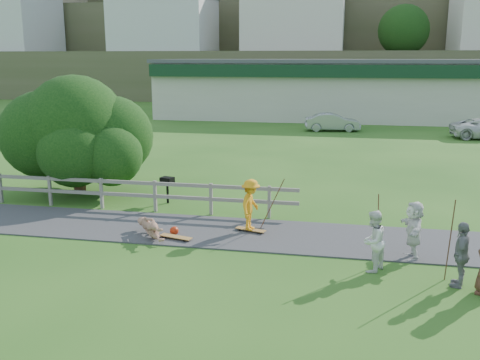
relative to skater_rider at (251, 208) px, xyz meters
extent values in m
plane|color=#255418|center=(-1.67, -1.67, -0.79)|extent=(260.00, 260.00, 0.00)
cube|color=#363638|center=(-1.67, -0.17, -0.77)|extent=(34.00, 3.00, 0.04)
cube|color=slate|center=(-9.67, 1.63, -0.24)|extent=(0.10, 0.10, 1.10)
cube|color=slate|center=(-7.67, 1.63, -0.24)|extent=(0.10, 0.10, 1.10)
cube|color=slate|center=(-5.67, 1.63, -0.24)|extent=(0.10, 0.10, 1.10)
cube|color=slate|center=(-3.67, 1.63, -0.24)|extent=(0.10, 0.10, 1.10)
cube|color=slate|center=(-1.67, 1.63, -0.24)|extent=(0.10, 0.10, 1.10)
cube|color=slate|center=(0.33, 1.63, -0.24)|extent=(0.10, 0.10, 1.10)
cube|color=slate|center=(-6.17, 1.63, 0.21)|extent=(15.00, 0.08, 0.12)
cube|color=slate|center=(-6.17, 1.63, -0.24)|extent=(15.00, 0.08, 0.12)
cube|color=beige|center=(2.33, 33.33, 1.61)|extent=(32.00, 10.00, 4.80)
cube|color=#12341D|center=(2.33, 28.13, 3.41)|extent=(32.00, 0.60, 1.00)
cube|color=#4C4C51|center=(2.33, 33.33, 4.16)|extent=(32.50, 10.50, 0.30)
cube|color=#4B5230|center=(-1.67, 53.33, 2.21)|extent=(220.00, 14.00, 6.00)
cube|color=silver|center=(-1.67, 53.33, 8.71)|extent=(10.00, 9.00, 7.00)
cube|color=#4B5230|center=(-1.67, 66.33, 5.71)|extent=(220.00, 14.00, 13.00)
cube|color=#4B5230|center=(-1.67, 79.33, 9.71)|extent=(220.00, 14.00, 21.00)
cube|color=#4B5230|center=(-1.67, 92.33, 14.21)|extent=(220.00, 14.00, 30.00)
imported|color=orange|center=(0.00, 0.00, 0.00)|extent=(0.74, 1.10, 1.58)
imported|color=#A8765D|center=(-2.83, -1.01, -0.49)|extent=(1.54, 1.36, 0.61)
imported|color=silver|center=(3.52, -2.36, 0.00)|extent=(0.89, 0.95, 1.57)
imported|color=gray|center=(5.49, -2.91, 0.00)|extent=(0.63, 0.99, 1.58)
imported|color=silver|center=(4.61, -1.28, 0.00)|extent=(0.56, 1.49, 1.58)
imported|color=#93969A|center=(1.74, 24.05, -0.14)|extent=(4.11, 1.87, 1.31)
sphere|color=#B1280D|center=(-2.23, -0.66, -0.66)|extent=(0.27, 0.27, 0.27)
cylinder|color=#543221|center=(0.60, 0.40, 0.12)|extent=(0.03, 0.03, 1.81)
cylinder|color=#543221|center=(3.65, -1.99, 0.17)|extent=(0.03, 0.03, 1.91)
cylinder|color=#543221|center=(5.28, -2.59, 0.22)|extent=(0.03, 0.03, 2.01)
camera|label=1|loc=(2.74, -15.37, 4.46)|focal=40.00mm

